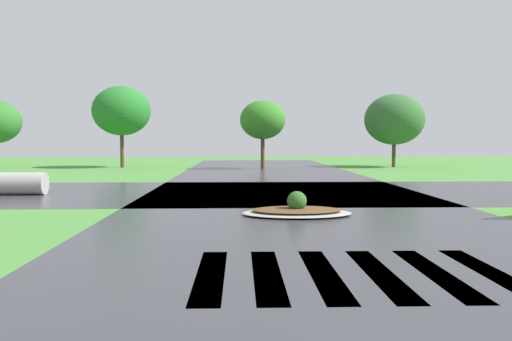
{
  "coord_description": "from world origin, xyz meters",
  "views": [
    {
      "loc": [
        -1.78,
        -2.62,
        2.14
      ],
      "look_at": [
        -1.27,
        13.63,
        1.16
      ],
      "focal_mm": 36.25,
      "sensor_mm": 36.0,
      "label": 1
    }
  ],
  "objects": [
    {
      "name": "median_island",
      "position": [
        -0.17,
        11.85,
        0.13
      ],
      "size": [
        3.1,
        1.99,
        0.68
      ],
      "color": "#9E9B93",
      "rests_on": "ground"
    },
    {
      "name": "crosswalk_stripes",
      "position": [
        -0.0,
        5.45,
        0.0
      ],
      "size": [
        4.95,
        3.29,
        0.01
      ],
      "color": "white",
      "rests_on": "ground"
    },
    {
      "name": "asphalt_cross_road",
      "position": [
        0.0,
        18.2,
        0.0
      ],
      "size": [
        90.0,
        9.84,
        0.01
      ],
      "primitive_type": "cube",
      "color": "#35353A",
      "rests_on": "ground"
    },
    {
      "name": "drainage_pipe_stack",
      "position": [
        -10.58,
        17.51,
        0.43
      ],
      "size": [
        2.54,
        0.88,
        0.87
      ],
      "color": "#9E9B93",
      "rests_on": "ground"
    },
    {
      "name": "asphalt_roadway",
      "position": [
        0.0,
        10.0,
        0.0
      ],
      "size": [
        10.93,
        80.0,
        0.01
      ],
      "primitive_type": "cube",
      "color": "#35353A",
      "rests_on": "ground"
    },
    {
      "name": "background_treeline",
      "position": [
        -4.28,
        36.67,
        3.79
      ],
      "size": [
        34.76,
        6.38,
        6.15
      ],
      "color": "#4C3823",
      "rests_on": "ground"
    }
  ]
}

